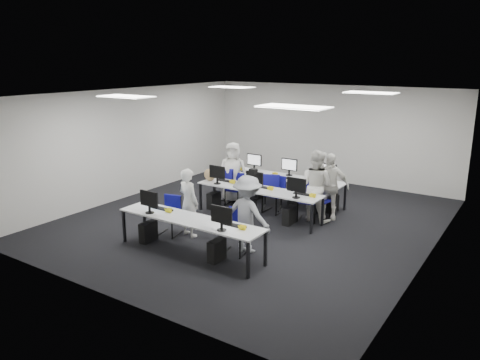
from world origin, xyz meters
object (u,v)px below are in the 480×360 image
Objects in this scene: desk_front at (190,221)px; student_3 at (329,186)px; student_2 at (233,172)px; photographer at (247,214)px; chair_6 at (272,197)px; chair_5 at (233,190)px; chair_1 at (235,240)px; chair_3 at (274,201)px; desk_mid at (259,191)px; chair_2 at (235,195)px; chair_4 at (308,208)px; student_0 at (189,203)px; student_1 at (316,186)px; chair_7 at (318,207)px.

student_3 reaches higher than desk_front.
photographer is (2.15, -2.64, -0.02)m from student_2.
chair_5 is at bearing 159.75° from chair_6.
chair_1 is 0.98× the size of chair_3.
student_3 is (1.43, 3.50, 0.12)m from desk_front.
chair_5 is at bearing 161.43° from student_3.
desk_mid is at bearing -105.13° from chair_6.
desk_front is 3.36m from chair_2.
chair_4 is 1.19m from chair_6.
student_3 is 2.85m from photographer.
chair_1 is 2.76m from chair_3.
student_2 reaches higher than chair_6.
student_0 is at bearing -122.61° from chair_6.
student_1 is at bearing 68.60° from chair_1.
desk_mid is 1.28m from chair_2.
chair_7 is 3.25m from student_0.
chair_6 reaches higher than desk_mid.
student_0 reaches higher than chair_5.
student_0 is (-0.64, -1.86, 0.07)m from desk_mid.
chair_6 is (-0.81, 2.88, 0.02)m from chair_1.
student_1 is at bearing -28.91° from chair_6.
desk_front is 3.58× the size of chair_1.
chair_7 is 2.56m from student_2.
desk_front is 1.99× the size of student_3.
chair_6 reaches higher than chair_7.
desk_front is at bearing -133.32° from student_3.
student_2 is (0.01, -0.04, 0.51)m from chair_5.
chair_2 is 0.30m from chair_5.
chair_6 is at bearing 154.79° from chair_4.
desk_front is at bearing 74.32° from student_1.
desk_front is at bearing -122.00° from chair_4.
chair_1 is 1.04× the size of chair_7.
student_1 reaches higher than chair_7.
chair_1 is at bearing 54.83° from photographer.
desk_mid is 2.03× the size of photographer.
chair_6 reaches higher than chair_3.
desk_mid is 1.97m from student_0.
desk_mid is 1.37m from student_1.
student_0 reaches higher than chair_4.
student_0 is (-1.89, -2.61, 0.48)m from chair_7.
chair_6 is (-1.16, 0.25, 0.01)m from chair_4.
chair_1 is at bearing -78.45° from student_2.
chair_3 reaches higher than desk_front.
chair_1 is 2.90m from chair_7.
chair_6 is 2.74m from student_0.
chair_6 is 0.61× the size of photographer.
desk_front is 3.41m from chair_6.
chair_6 reaches higher than chair_1.
student_1 is at bearing 12.74° from chair_5.
chair_7 is at bearing -89.86° from student_1.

